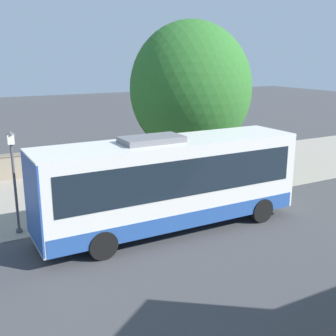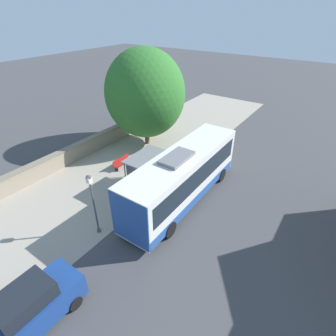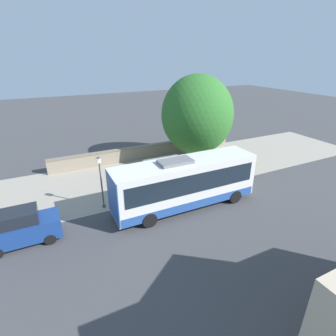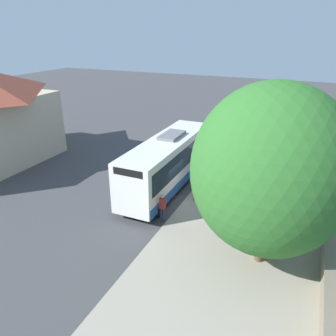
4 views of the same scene
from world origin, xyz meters
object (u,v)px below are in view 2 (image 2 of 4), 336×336
Objects in this scene: shade_tree at (145,94)px; bus at (183,176)px; parked_car_behind_bus at (30,309)px; street_lamp_near at (93,200)px; bench at (122,162)px; bus_shelter at (143,161)px; pedestrian at (193,156)px.

bus is at bearing -36.42° from shade_tree.
street_lamp_near is at bearing 109.40° from parked_car_behind_bus.
bus is at bearing 86.43° from parked_car_behind_bus.
shade_tree is at bearing 102.81° from bench.
bus_shelter is at bearing -176.90° from bus.
shade_tree is 2.08× the size of parked_car_behind_bus.
pedestrian is 14.52m from parked_car_behind_bus.
parked_car_behind_bus is at bearing -86.41° from pedestrian.
bus_shelter is 1.74× the size of pedestrian.
shade_tree reaches higher than bench.
street_lamp_near is 11.98m from shade_tree.
parked_car_behind_bus is (5.62, -11.16, 0.55)m from bench.
pedestrian is at bearing 69.32° from bus_shelter.
shade_tree is (-7.32, 5.40, 2.82)m from bus.
street_lamp_near is at bearing -81.79° from bus_shelter.
bus_shelter is 7.44m from shade_tree.
bus_shelter is 3.62m from bench.
bench is 12.51m from parked_car_behind_bus.
bus_shelter reaches higher than parked_car_behind_bus.
bus is 2.61× the size of street_lamp_near.
bus_shelter is 1.73× the size of bench.
street_lamp_near is at bearing -65.45° from shade_tree.
bus is 2.51× the size of parked_car_behind_bus.
bus_shelter is at bearing 103.93° from parked_car_behind_bus.
pedestrian is 0.44× the size of street_lamp_near.
bus is at bearing -69.34° from pedestrian.
bus_shelter is 10.56m from parked_car_behind_bus.
parked_car_behind_bus is at bearing -76.07° from bus_shelter.
bus is at bearing -7.24° from bench.
bench is 0.43× the size of parked_car_behind_bus.
parked_car_behind_bus is at bearing -70.60° from street_lamp_near.
shade_tree is (-4.88, 10.68, 2.40)m from street_lamp_near.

